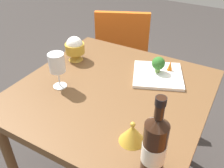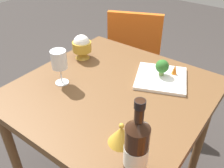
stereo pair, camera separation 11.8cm
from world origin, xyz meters
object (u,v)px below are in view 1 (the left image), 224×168
at_px(wine_bottle, 154,146).
at_px(rice_bowl_lid, 132,133).
at_px(wine_glass, 57,64).
at_px(rice_bowl, 75,48).
at_px(chair_by_wall, 122,48).
at_px(serving_plate, 158,75).
at_px(carrot_garnish_left, 170,66).
at_px(broccoli_floret, 158,64).

xyz_separation_m(wine_bottle, rice_bowl_lid, (-0.09, -0.11, -0.08)).
relative_size(wine_glass, rice_bowl, 1.26).
bearing_deg(wine_glass, chair_by_wall, -173.08).
bearing_deg(wine_bottle, serving_plate, -161.09).
distance_m(rice_bowl_lid, carrot_garnish_left, 0.53).
relative_size(wine_bottle, broccoli_floret, 3.56).
relative_size(chair_by_wall, broccoli_floret, 9.91).
bearing_deg(rice_bowl_lid, chair_by_wall, -150.73).
distance_m(wine_glass, rice_bowl, 0.28).
bearing_deg(carrot_garnish_left, wine_bottle, 13.59).
height_order(wine_bottle, carrot_garnish_left, wine_bottle).
relative_size(wine_glass, broccoli_floret, 2.09).
bearing_deg(rice_bowl_lid, wine_bottle, 52.91).
height_order(rice_bowl, serving_plate, rice_bowl).
bearing_deg(broccoli_floret, serving_plate, 29.93).
bearing_deg(rice_bowl_lid, wine_glass, -107.26).
bearing_deg(broccoli_floret, carrot_garnish_left, 135.27).
distance_m(wine_bottle, wine_glass, 0.62).
xyz_separation_m(wine_glass, serving_plate, (-0.32, 0.38, -0.12)).
relative_size(wine_bottle, rice_bowl_lid, 3.06).
distance_m(wine_bottle, carrot_garnish_left, 0.64).
height_order(chair_by_wall, broccoli_floret, chair_by_wall).
xyz_separation_m(broccoli_floret, carrot_garnish_left, (-0.05, 0.05, -0.02)).
relative_size(rice_bowl_lid, serving_plate, 0.31).
relative_size(chair_by_wall, carrot_garnish_left, 16.03).
bearing_deg(rice_bowl_lid, broccoli_floret, -169.94).
bearing_deg(wine_bottle, carrot_garnish_left, -166.41).
xyz_separation_m(wine_bottle, broccoli_floret, (-0.57, -0.20, -0.05)).
xyz_separation_m(rice_bowl, rice_bowl_lid, (0.40, 0.56, -0.04)).
height_order(wine_glass, rice_bowl_lid, wine_glass).
relative_size(wine_glass, carrot_garnish_left, 3.38).
distance_m(wine_glass, rice_bowl_lid, 0.49).
xyz_separation_m(chair_by_wall, serving_plate, (0.54, 0.49, 0.20)).
bearing_deg(wine_glass, broccoli_floret, 132.10).
bearing_deg(rice_bowl, chair_by_wall, -178.95).
relative_size(rice_bowl, carrot_garnish_left, 2.67).
relative_size(chair_by_wall, serving_plate, 2.60).
height_order(wine_bottle, wine_glass, wine_bottle).
bearing_deg(wine_glass, wine_bottle, 68.29).
distance_m(wine_bottle, rice_bowl_lid, 0.16).
bearing_deg(rice_bowl, rice_bowl_lid, 54.21).
xyz_separation_m(rice_bowl, broccoli_floret, (-0.08, 0.47, -0.01)).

